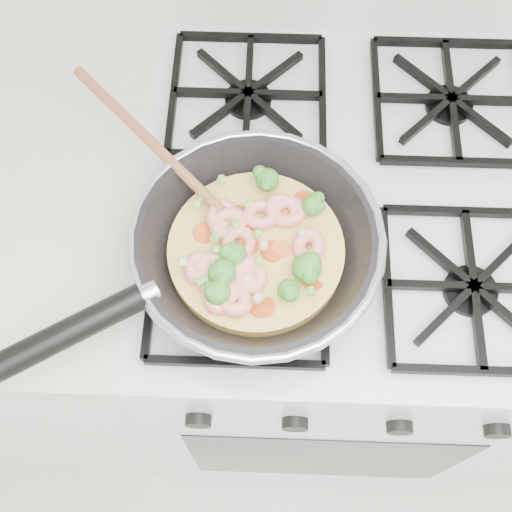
{
  "coord_description": "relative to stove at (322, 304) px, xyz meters",
  "views": [
    {
      "loc": [
        -0.12,
        1.22,
        1.69
      ],
      "look_at": [
        -0.13,
        1.58,
        0.93
      ],
      "focal_mm": 46.04,
      "sensor_mm": 36.0,
      "label": 1
    }
  ],
  "objects": [
    {
      "name": "stove",
      "position": [
        0.0,
        0.0,
        0.0
      ],
      "size": [
        0.6,
        0.6,
        0.92
      ],
      "color": "silver",
      "rests_on": "ground"
    },
    {
      "name": "skillet",
      "position": [
        -0.13,
        -0.12,
        0.5
      ],
      "size": [
        0.46,
        0.43,
        0.09
      ],
      "rotation": [
        0.0,
        0.0,
        0.23
      ],
      "color": "black",
      "rests_on": "stove"
    }
  ]
}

